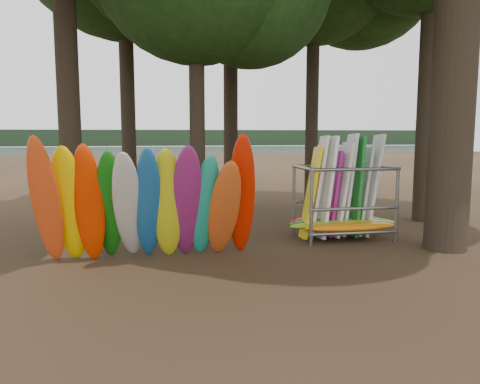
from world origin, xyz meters
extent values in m
plane|color=#47331E|center=(0.00, 0.00, 0.00)|extent=(120.00, 120.00, 0.00)
plane|color=gray|center=(0.00, 60.00, 0.00)|extent=(160.00, 160.00, 0.00)
cube|color=black|center=(0.00, 110.00, 2.00)|extent=(160.00, 4.00, 4.00)
cylinder|color=black|center=(-4.90, 2.88, 6.26)|extent=(0.58, 0.58, 12.52)
cylinder|color=black|center=(-3.51, 5.48, 5.47)|extent=(0.46, 0.46, 10.95)
cylinder|color=black|center=(0.29, 8.05, 6.50)|extent=(0.56, 0.56, 13.00)
cylinder|color=black|center=(3.24, 6.98, 5.83)|extent=(0.48, 0.48, 11.67)
cylinder|color=black|center=(-1.51, 3.08, 4.50)|extent=(0.44, 0.44, 9.00)
cylinder|color=black|center=(6.02, 3.90, 6.29)|extent=(0.50, 0.50, 12.58)
ellipsoid|color=#E34718|center=(-5.02, 0.21, 1.43)|extent=(0.68, 1.55, 2.97)
ellipsoid|color=#FFD400|center=(-4.60, 0.50, 1.33)|extent=(0.80, 1.29, 2.75)
ellipsoid|color=red|center=(-4.17, 0.38, 1.34)|extent=(0.75, 1.07, 2.77)
ellipsoid|color=#126911|center=(-3.75, 0.51, 1.27)|extent=(0.71, 1.44, 2.66)
ellipsoid|color=beige|center=(-3.32, 0.28, 1.27)|extent=(0.75, 2.01, 2.68)
ellipsoid|color=#185795|center=(-2.90, 0.21, 1.31)|extent=(0.63, 1.76, 2.77)
ellipsoid|color=gold|center=(-2.47, 0.26, 1.30)|extent=(0.78, 1.49, 2.73)
ellipsoid|color=#851E64|center=(-2.05, 0.21, 1.33)|extent=(0.70, 1.76, 2.81)
ellipsoid|color=#1B9A7F|center=(-1.62, 0.31, 1.22)|extent=(0.78, 1.58, 2.59)
ellipsoid|color=#CB4E19|center=(-1.20, 0.22, 1.16)|extent=(0.85, 1.66, 2.48)
ellipsoid|color=red|center=(-0.77, 0.32, 1.45)|extent=(0.81, 1.55, 3.01)
ellipsoid|color=orange|center=(2.37, 1.28, 0.42)|extent=(2.59, 0.55, 0.24)
ellipsoid|color=#A3B818|center=(2.37, 1.63, 0.42)|extent=(3.18, 0.55, 0.24)
ellipsoid|color=#247A1B|center=(2.37, 1.94, 0.42)|extent=(3.06, 0.55, 0.24)
ellipsoid|color=red|center=(2.37, 2.31, 0.42)|extent=(2.72, 0.55, 0.24)
cube|color=yellow|center=(1.48, 1.94, 1.27)|extent=(0.59, 0.75, 2.56)
cube|color=silver|center=(1.70, 2.09, 1.42)|extent=(0.61, 0.77, 2.85)
cube|color=white|center=(1.92, 1.89, 1.41)|extent=(0.52, 0.80, 2.84)
cube|color=#9F1A7B|center=(2.15, 2.08, 1.20)|extent=(0.48, 0.79, 2.43)
cube|color=silver|center=(2.37, 1.97, 1.34)|extent=(0.63, 0.83, 2.69)
cube|color=silver|center=(2.59, 2.10, 1.44)|extent=(0.50, 0.80, 2.90)
cube|color=#1B7927|center=(2.82, 1.94, 1.40)|extent=(0.36, 0.79, 2.83)
cube|color=silver|center=(3.04, 2.06, 1.25)|extent=(0.53, 0.79, 2.51)
cube|color=silver|center=(3.26, 1.95, 1.44)|extent=(0.61, 0.79, 2.89)
camera|label=1|loc=(-2.81, -10.18, 2.87)|focal=35.00mm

